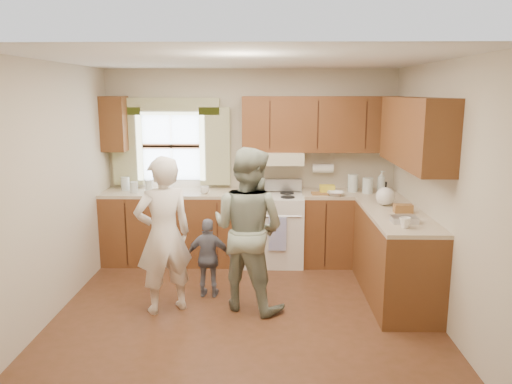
{
  "coord_description": "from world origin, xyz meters",
  "views": [
    {
      "loc": [
        0.22,
        -4.84,
        2.21
      ],
      "look_at": [
        0.1,
        0.4,
        1.15
      ],
      "focal_mm": 35.0,
      "sensor_mm": 36.0,
      "label": 1
    }
  ],
  "objects_px": {
    "child": "(209,258)",
    "woman_right": "(248,229)",
    "woman_left": "(164,235)",
    "stove": "(273,228)"
  },
  "relations": [
    {
      "from": "woman_left",
      "to": "woman_right",
      "type": "height_order",
      "value": "woman_right"
    },
    {
      "from": "woman_left",
      "to": "woman_right",
      "type": "xyz_separation_m",
      "value": [
        0.84,
        0.11,
        0.04
      ]
    },
    {
      "from": "stove",
      "to": "child",
      "type": "relative_size",
      "value": 1.23
    },
    {
      "from": "woman_left",
      "to": "child",
      "type": "xyz_separation_m",
      "value": [
        0.4,
        0.37,
        -0.36
      ]
    },
    {
      "from": "stove",
      "to": "woman_right",
      "type": "relative_size",
      "value": 0.64
    },
    {
      "from": "child",
      "to": "woman_right",
      "type": "bearing_deg",
      "value": 153.57
    },
    {
      "from": "woman_left",
      "to": "stove",
      "type": "bearing_deg",
      "value": -155.47
    },
    {
      "from": "woman_right",
      "to": "child",
      "type": "bearing_deg",
      "value": -3.0
    },
    {
      "from": "woman_right",
      "to": "stove",
      "type": "bearing_deg",
      "value": -73.15
    },
    {
      "from": "woman_right",
      "to": "child",
      "type": "xyz_separation_m",
      "value": [
        -0.44,
        0.26,
        -0.4
      ]
    }
  ]
}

